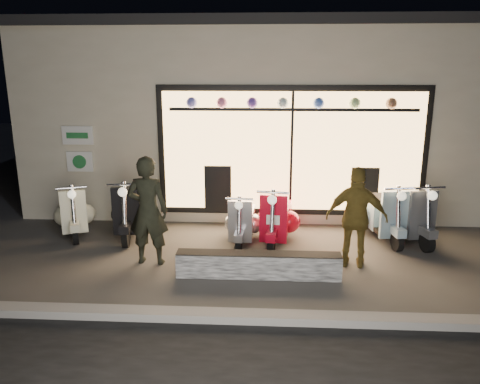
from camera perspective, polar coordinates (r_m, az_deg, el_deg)
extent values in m
plane|color=#383533|center=(8.10, 0.95, -8.31)|extent=(40.00, 40.00, 0.00)
cube|color=slate|center=(6.28, 0.19, -14.96)|extent=(40.00, 0.25, 0.12)
cube|color=beige|center=(12.50, 1.93, 9.37)|extent=(10.00, 6.00, 4.00)
cube|color=black|center=(12.48, 2.02, 19.01)|extent=(10.20, 6.20, 0.20)
cube|color=black|center=(9.58, 6.28, 4.92)|extent=(5.45, 0.06, 2.65)
cube|color=#FFBF6B|center=(9.54, 6.29, 4.88)|extent=(5.20, 0.04, 2.40)
cube|color=black|center=(9.39, 6.45, 9.95)|extent=(4.90, 0.06, 0.06)
cube|color=white|center=(10.26, -19.18, 6.54)|extent=(0.65, 0.04, 0.38)
cube|color=white|center=(10.35, -18.93, 3.53)|extent=(0.55, 0.04, 0.42)
cube|color=black|center=(7.42, 2.25, -8.88)|extent=(2.57, 0.28, 0.40)
cylinder|color=black|center=(8.31, -0.15, -6.50)|extent=(0.11, 0.33, 0.32)
cylinder|color=black|center=(9.19, 0.51, -4.37)|extent=(0.13, 0.33, 0.32)
cube|color=#ADADB2|center=(8.37, 0.00, -3.66)|extent=(0.44, 0.09, 0.77)
cube|color=#ADADB2|center=(9.04, 0.45, -3.38)|extent=(0.43, 0.68, 0.43)
cube|color=black|center=(8.87, 0.40, -1.95)|extent=(0.29, 0.54, 0.11)
sphere|color=#FFF2CC|center=(8.06, -0.16, -1.64)|extent=(0.15, 0.15, 0.14)
cylinder|color=black|center=(8.25, 3.84, -6.54)|extent=(0.16, 0.38, 0.36)
cylinder|color=black|center=(9.25, 4.72, -4.16)|extent=(0.18, 0.38, 0.36)
cube|color=#B60B22|center=(8.32, 4.10, -3.30)|extent=(0.50, 0.14, 0.88)
cube|color=#B60B22|center=(9.08, 4.67, -3.03)|extent=(0.55, 0.81, 0.49)
cube|color=black|center=(8.89, 4.63, -1.40)|extent=(0.38, 0.64, 0.13)
sphere|color=#FFF2CC|center=(7.97, 3.94, -0.96)|extent=(0.18, 0.18, 0.16)
cylinder|color=black|center=(8.84, -13.77, -5.41)|extent=(0.16, 0.39, 0.38)
cylinder|color=black|center=(9.88, -12.75, -3.21)|extent=(0.18, 0.39, 0.38)
cube|color=black|center=(8.92, -13.70, -2.29)|extent=(0.52, 0.14, 0.91)
cube|color=black|center=(9.70, -12.92, -2.10)|extent=(0.56, 0.83, 0.51)
cube|color=black|center=(9.51, -13.12, -0.50)|extent=(0.39, 0.66, 0.13)
sphere|color=#FFF2CC|center=(8.58, -14.13, -0.01)|extent=(0.19, 0.19, 0.17)
cylinder|color=black|center=(9.26, -19.40, -5.02)|extent=(0.23, 0.36, 0.35)
cylinder|color=black|center=(10.23, -19.43, -3.16)|extent=(0.25, 0.37, 0.35)
cube|color=#EBE7C0|center=(9.34, -19.61, -2.29)|extent=(0.46, 0.24, 0.84)
cube|color=#EBE7C0|center=(10.07, -19.53, -2.17)|extent=(0.67, 0.82, 0.47)
cube|color=black|center=(9.90, -19.67, -0.75)|extent=(0.48, 0.64, 0.12)
sphere|color=#FFF2CC|center=(9.02, -19.83, -0.27)|extent=(0.20, 0.20, 0.15)
cylinder|color=black|center=(8.89, 18.62, -5.71)|extent=(0.16, 0.38, 0.37)
cylinder|color=black|center=(9.83, 16.11, -3.55)|extent=(0.18, 0.38, 0.37)
cube|color=#83A5BA|center=(8.95, 18.26, -2.67)|extent=(0.50, 0.15, 0.89)
cube|color=#83A5BA|center=(9.66, 16.43, -2.47)|extent=(0.56, 0.82, 0.50)
cube|color=black|center=(9.48, 16.80, -0.91)|extent=(0.39, 0.65, 0.13)
sphere|color=#FFF2CC|center=(8.63, 19.11, -0.46)|extent=(0.19, 0.19, 0.16)
cylinder|color=black|center=(9.01, 21.84, -5.70)|extent=(0.19, 0.39, 0.38)
cylinder|color=black|center=(9.91, 18.57, -3.56)|extent=(0.21, 0.40, 0.38)
cube|color=#54575B|center=(9.07, 21.35, -2.64)|extent=(0.51, 0.19, 0.91)
cube|color=#54575B|center=(9.75, 18.99, -2.46)|extent=(0.63, 0.86, 0.51)
cube|color=black|center=(9.58, 19.45, -0.87)|extent=(0.44, 0.67, 0.13)
sphere|color=#FFF2CC|center=(8.75, 22.41, -0.40)|extent=(0.20, 0.20, 0.17)
imported|color=black|center=(7.84, -11.15, -2.25)|extent=(0.70, 0.48, 1.84)
imported|color=brown|center=(7.82, 14.02, -3.06)|extent=(1.04, 0.58, 1.68)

